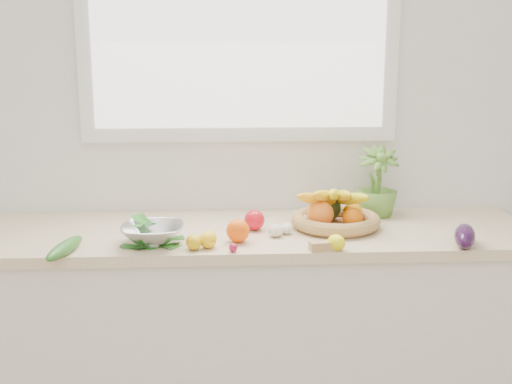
{
  "coord_description": "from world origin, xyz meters",
  "views": [
    {
      "loc": [
        -0.08,
        -0.42,
        1.58
      ],
      "look_at": [
        0.05,
        1.93,
        1.05
      ],
      "focal_mm": 45.0,
      "sensor_mm": 36.0,
      "label": 1
    }
  ],
  "objects": [
    {
      "name": "lemon_a",
      "position": [
        -0.18,
        1.7,
        0.93
      ],
      "size": [
        0.07,
        0.08,
        0.05
      ],
      "primitive_type": "ellipsoid",
      "rotation": [
        0.0,
        0.0,
        0.21
      ],
      "color": "gold",
      "rests_on": "countertop"
    },
    {
      "name": "potted_herb",
      "position": [
        0.56,
        2.13,
        1.03
      ],
      "size": [
        0.18,
        0.18,
        0.31
      ],
      "primitive_type": "imported",
      "rotation": [
        0.0,
        0.0,
        0.04
      ],
      "color": "#5C8F34",
      "rests_on": "countertop"
    },
    {
      "name": "window_frame",
      "position": [
        0.0,
        2.23,
        1.75
      ],
      "size": [
        1.3,
        0.03,
        1.1
      ],
      "primitive_type": "cube",
      "color": "white",
      "rests_on": "back_wall"
    },
    {
      "name": "ginger",
      "position": [
        0.27,
        1.67,
        0.92
      ],
      "size": [
        0.11,
        0.06,
        0.03
      ],
      "primitive_type": "cube",
      "rotation": [
        0.0,
        0.0,
        0.17
      ],
      "color": "tan",
      "rests_on": "countertop"
    },
    {
      "name": "colander_with_spinach",
      "position": [
        -0.32,
        1.77,
        0.96
      ],
      "size": [
        0.22,
        0.22,
        0.12
      ],
      "color": "silver",
      "rests_on": "countertop"
    },
    {
      "name": "garlic_a",
      "position": [
        0.12,
        1.84,
        0.92
      ],
      "size": [
        0.07,
        0.07,
        0.05
      ],
      "primitive_type": "ellipsoid",
      "rotation": [
        0.0,
        0.0,
        -0.27
      ],
      "color": "beige",
      "rests_on": "countertop"
    },
    {
      "name": "counter_cabinet",
      "position": [
        0.0,
        1.95,
        0.43
      ],
      "size": [
        2.2,
        0.58,
        0.86
      ],
      "primitive_type": "cube",
      "color": "silver",
      "rests_on": "ground"
    },
    {
      "name": "apple",
      "position": [
        0.04,
        1.93,
        0.94
      ],
      "size": [
        0.1,
        0.1,
        0.08
      ],
      "primitive_type": "sphere",
      "rotation": [
        0.0,
        0.0,
        0.43
      ],
      "color": "red",
      "rests_on": "countertop"
    },
    {
      "name": "garlic_b",
      "position": [
        0.23,
        1.99,
        0.92
      ],
      "size": [
        0.06,
        0.06,
        0.04
      ],
      "primitive_type": "ellipsoid",
      "rotation": [
        0.0,
        0.0,
        0.15
      ],
      "color": "white",
      "rests_on": "countertop"
    },
    {
      "name": "fruit_basket",
      "position": [
        0.36,
        1.95,
        0.95
      ],
      "size": [
        0.42,
        0.42,
        0.18
      ],
      "color": "tan",
      "rests_on": "countertop"
    },
    {
      "name": "eggplant",
      "position": [
        0.77,
        1.69,
        0.94
      ],
      "size": [
        0.13,
        0.2,
        0.08
      ],
      "primitive_type": "ellipsoid",
      "rotation": [
        0.0,
        0.0,
        -0.34
      ],
      "color": "#290D32",
      "rests_on": "countertop"
    },
    {
      "name": "back_wall",
      "position": [
        0.0,
        2.25,
        1.35
      ],
      "size": [
        4.5,
        0.02,
        2.7
      ],
      "primitive_type": "cube",
      "color": "white",
      "rests_on": "ground"
    },
    {
      "name": "radish",
      "position": [
        -0.04,
        1.67,
        0.91
      ],
      "size": [
        0.04,
        0.04,
        0.03
      ],
      "primitive_type": "sphere",
      "rotation": [
        0.0,
        0.0,
        0.28
      ],
      "color": "#B4163F",
      "rests_on": "countertop"
    },
    {
      "name": "countertop",
      "position": [
        0.0,
        1.95,
        0.88
      ],
      "size": [
        2.24,
        0.62,
        0.04
      ],
      "primitive_type": "cube",
      "color": "beige",
      "rests_on": "counter_cabinet"
    },
    {
      "name": "lemon_c",
      "position": [
        0.31,
        1.67,
        0.93
      ],
      "size": [
        0.08,
        0.09,
        0.06
      ],
      "primitive_type": "ellipsoid",
      "rotation": [
        0.0,
        0.0,
        0.51
      ],
      "color": "#FDF60D",
      "rests_on": "countertop"
    },
    {
      "name": "window_pane",
      "position": [
        0.0,
        2.21,
        1.75
      ],
      "size": [
        1.18,
        0.01,
        0.98
      ],
      "primitive_type": "cube",
      "color": "white",
      "rests_on": "window_frame"
    },
    {
      "name": "lemon_b",
      "position": [
        -0.13,
        1.72,
        0.93
      ],
      "size": [
        0.07,
        0.08,
        0.06
      ],
      "primitive_type": "ellipsoid",
      "rotation": [
        0.0,
        0.0,
        -0.18
      ],
      "color": "yellow",
      "rests_on": "countertop"
    },
    {
      "name": "garlic_c",
      "position": [
        0.16,
        1.88,
        0.92
      ],
      "size": [
        0.05,
        0.05,
        0.04
      ],
      "primitive_type": "ellipsoid",
      "rotation": [
        0.0,
        0.0,
        0.01
      ],
      "color": "white",
      "rests_on": "countertop"
    },
    {
      "name": "orange_loose",
      "position": [
        -0.02,
        1.78,
        0.94
      ],
      "size": [
        0.1,
        0.1,
        0.08
      ],
      "primitive_type": "sphere",
      "rotation": [
        0.0,
        0.0,
        0.18
      ],
      "color": "#FF5708",
      "rests_on": "countertop"
    },
    {
      "name": "cucumber",
      "position": [
        -0.61,
        1.67,
        0.92
      ],
      "size": [
        0.1,
        0.26,
        0.05
      ],
      "primitive_type": "ellipsoid",
      "rotation": [
        0.0,
        0.0,
        -0.22
      ],
      "color": "#1E5E1B",
      "rests_on": "countertop"
    }
  ]
}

